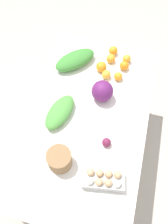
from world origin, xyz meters
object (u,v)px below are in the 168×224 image
Objects in this scene: paper_bag at (59,159)px; orange_4 at (124,66)px; greens_bunch_dandelion at (75,60)px; beet_root at (107,142)px; egg_carton at (103,179)px; orange_1 at (118,76)px; orange_2 at (127,59)px; orange_6 at (106,75)px; orange_3 at (101,67)px; orange_5 at (113,51)px; greens_bunch_scallion at (60,112)px; cabbage_purple at (102,91)px; orange_0 at (111,59)px.

orange_4 is at bearing 164.78° from paper_bag.
beet_root is (0.62, 0.40, -0.02)m from greens_bunch_dandelion.
egg_carton is 3.91× the size of orange_1.
orange_6 is (0.21, -0.12, -0.00)m from orange_2.
orange_3 is at bearing -50.48° from orange_2.
orange_3 is 0.21m from orange_5.
greens_bunch_scallion is 4.40× the size of orange_2.
egg_carton is 0.28m from paper_bag.
orange_4 is at bearing 161.94° from cabbage_purple.
orange_0 is (-0.96, -0.16, -0.01)m from egg_carton.
orange_6 is at bearing 0.10° from orange_5.
orange_2 is at bearing 64.07° from orange_5.
greens_bunch_dandelion is at bearing -68.94° from orange_0.
paper_bag reaches higher than orange_0.
orange_1 is at bearing -11.66° from orange_4.
greens_bunch_dandelion is 0.74m from beet_root.
orange_4 is (-0.68, -0.01, 0.01)m from beet_root.
greens_bunch_dandelion is (-0.81, -0.15, -0.01)m from paper_bag.
egg_carton is at bearing 11.57° from orange_6.
paper_bag is 2.17× the size of orange_2.
orange_3 reaches higher than orange_2.
orange_4 is (0.05, 0.12, 0.00)m from orange_0.
greens_bunch_scallion is at bearing 126.64° from egg_carton.
cabbage_purple reaches higher than paper_bag.
orange_6 is (0.06, 0.05, -0.01)m from orange_3.
greens_bunch_scallion is (-0.36, -0.39, -0.00)m from egg_carton.
greens_bunch_scallion is 4.11× the size of orange_4.
egg_carton is at bearing 47.07° from greens_bunch_scallion.
cabbage_purple is 2.27× the size of orange_2.
orange_6 is at bearing -176.32° from cabbage_purple.
cabbage_purple is 0.22m from orange_1.
orange_1 is 0.90× the size of orange_4.
beet_root is (0.35, 0.11, -0.05)m from cabbage_purple.
orange_0 is at bearing -179.65° from orange_6.
egg_carton is 0.80m from orange_6.
orange_3 is (-0.81, 0.07, -0.02)m from paper_bag.
orange_6 is at bearing 170.90° from paper_bag.
cabbage_purple is at bearing -18.06° from orange_4.
orange_5 reaches higher than beet_root.
greens_bunch_scallion is 0.54m from orange_1.
paper_bag reaches higher than orange_1.
greens_bunch_dandelion reaches higher than orange_1.
greens_bunch_scallion is at bearing -29.48° from orange_2.
paper_bag is at bearing 10.55° from greens_bunch_dandelion.
orange_3 is (0.15, -0.18, 0.01)m from orange_2.
paper_bag reaches higher than orange_6.
orange_3 is at bearing -163.53° from beet_root.
paper_bag reaches higher than orange_2.
orange_4 is (-0.07, 0.17, -0.00)m from orange_3.
egg_carton reaches higher than orange_5.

